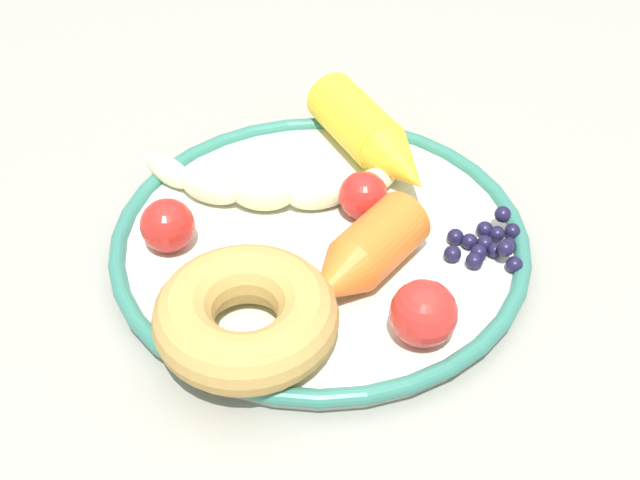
{
  "coord_description": "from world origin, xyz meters",
  "views": [
    {
      "loc": [
        -0.12,
        -0.53,
        1.19
      ],
      "look_at": [
        -0.02,
        -0.04,
        0.75
      ],
      "focal_mm": 52.73,
      "sensor_mm": 36.0,
      "label": 1
    }
  ],
  "objects_px": {
    "donut": "(246,317)",
    "tomato_far": "(424,314)",
    "plate": "(320,243)",
    "carrot_orange": "(361,258)",
    "tomato_mid": "(363,196)",
    "dining_table": "(338,304)",
    "blueberry_pile": "(487,243)",
    "carrot_yellow": "(374,140)",
    "tomato_near": "(168,226)",
    "banana": "(265,187)"
  },
  "relations": [
    {
      "from": "dining_table",
      "to": "donut",
      "type": "xyz_separation_m",
      "value": [
        -0.09,
        -0.13,
        0.13
      ]
    },
    {
      "from": "dining_table",
      "to": "tomato_near",
      "type": "bearing_deg",
      "value": -166.56
    },
    {
      "from": "dining_table",
      "to": "blueberry_pile",
      "type": "relative_size",
      "value": 16.21
    },
    {
      "from": "donut",
      "to": "blueberry_pile",
      "type": "bearing_deg",
      "value": 16.01
    },
    {
      "from": "carrot_orange",
      "to": "tomato_mid",
      "type": "xyz_separation_m",
      "value": [
        0.02,
        0.07,
        -0.0
      ]
    },
    {
      "from": "blueberry_pile",
      "to": "tomato_far",
      "type": "relative_size",
      "value": 1.4
    },
    {
      "from": "plate",
      "to": "tomato_near",
      "type": "distance_m",
      "value": 0.11
    },
    {
      "from": "banana",
      "to": "carrot_yellow",
      "type": "xyz_separation_m",
      "value": [
        0.09,
        0.03,
        0.01
      ]
    },
    {
      "from": "dining_table",
      "to": "plate",
      "type": "bearing_deg",
      "value": -117.97
    },
    {
      "from": "carrot_yellow",
      "to": "tomato_far",
      "type": "height_order",
      "value": "same"
    },
    {
      "from": "carrot_orange",
      "to": "tomato_near",
      "type": "distance_m",
      "value": 0.14
    },
    {
      "from": "dining_table",
      "to": "plate",
      "type": "relative_size",
      "value": 3.3
    },
    {
      "from": "tomato_mid",
      "to": "dining_table",
      "type": "bearing_deg",
      "value": 117.86
    },
    {
      "from": "dining_table",
      "to": "tomato_mid",
      "type": "distance_m",
      "value": 0.13
    },
    {
      "from": "banana",
      "to": "tomato_far",
      "type": "relative_size",
      "value": 4.5
    },
    {
      "from": "dining_table",
      "to": "blueberry_pile",
      "type": "distance_m",
      "value": 0.17
    },
    {
      "from": "plate",
      "to": "tomato_far",
      "type": "height_order",
      "value": "tomato_far"
    },
    {
      "from": "donut",
      "to": "tomato_far",
      "type": "xyz_separation_m",
      "value": [
        0.11,
        -0.02,
        0.0
      ]
    },
    {
      "from": "plate",
      "to": "carrot_yellow",
      "type": "distance_m",
      "value": 0.1
    },
    {
      "from": "dining_table",
      "to": "tomato_near",
      "type": "xyz_separation_m",
      "value": [
        -0.13,
        -0.03,
        0.13
      ]
    },
    {
      "from": "donut",
      "to": "carrot_orange",
      "type": "bearing_deg",
      "value": 24.72
    },
    {
      "from": "dining_table",
      "to": "tomato_mid",
      "type": "bearing_deg",
      "value": -62.14
    },
    {
      "from": "donut",
      "to": "blueberry_pile",
      "type": "height_order",
      "value": "donut"
    },
    {
      "from": "dining_table",
      "to": "tomato_mid",
      "type": "relative_size",
      "value": 27.47
    },
    {
      "from": "tomato_near",
      "to": "tomato_mid",
      "type": "distance_m",
      "value": 0.14
    },
    {
      "from": "plate",
      "to": "carrot_orange",
      "type": "relative_size",
      "value": 2.81
    },
    {
      "from": "carrot_yellow",
      "to": "tomato_mid",
      "type": "height_order",
      "value": "carrot_yellow"
    },
    {
      "from": "carrot_yellow",
      "to": "tomato_far",
      "type": "relative_size",
      "value": 3.38
    },
    {
      "from": "plate",
      "to": "tomato_far",
      "type": "xyz_separation_m",
      "value": [
        0.05,
        -0.1,
        0.02
      ]
    },
    {
      "from": "blueberry_pile",
      "to": "tomato_near",
      "type": "distance_m",
      "value": 0.22
    },
    {
      "from": "donut",
      "to": "tomato_far",
      "type": "height_order",
      "value": "tomato_far"
    },
    {
      "from": "plate",
      "to": "carrot_orange",
      "type": "distance_m",
      "value": 0.05
    },
    {
      "from": "dining_table",
      "to": "tomato_mid",
      "type": "xyz_separation_m",
      "value": [
        0.01,
        -0.02,
        0.13
      ]
    },
    {
      "from": "carrot_orange",
      "to": "donut",
      "type": "distance_m",
      "value": 0.09
    },
    {
      "from": "blueberry_pile",
      "to": "tomato_mid",
      "type": "distance_m",
      "value": 0.09
    },
    {
      "from": "donut",
      "to": "tomato_far",
      "type": "bearing_deg",
      "value": -10.51
    },
    {
      "from": "tomato_mid",
      "to": "tomato_near",
      "type": "bearing_deg",
      "value": -176.96
    },
    {
      "from": "dining_table",
      "to": "banana",
      "type": "bearing_deg",
      "value": 172.87
    },
    {
      "from": "tomato_mid",
      "to": "plate",
      "type": "bearing_deg",
      "value": -149.23
    },
    {
      "from": "banana",
      "to": "tomato_mid",
      "type": "relative_size",
      "value": 5.43
    },
    {
      "from": "dining_table",
      "to": "plate",
      "type": "xyz_separation_m",
      "value": [
        -0.02,
        -0.04,
        0.11
      ]
    },
    {
      "from": "carrot_yellow",
      "to": "donut",
      "type": "relative_size",
      "value": 1.25
    },
    {
      "from": "carrot_yellow",
      "to": "plate",
      "type": "bearing_deg",
      "value": -125.19
    },
    {
      "from": "banana",
      "to": "blueberry_pile",
      "type": "relative_size",
      "value": 3.2
    },
    {
      "from": "banana",
      "to": "tomato_near",
      "type": "height_order",
      "value": "tomato_near"
    },
    {
      "from": "dining_table",
      "to": "tomato_far",
      "type": "distance_m",
      "value": 0.2
    },
    {
      "from": "carrot_orange",
      "to": "donut",
      "type": "bearing_deg",
      "value": -155.28
    },
    {
      "from": "plate",
      "to": "tomato_mid",
      "type": "relative_size",
      "value": 8.33
    },
    {
      "from": "plate",
      "to": "carrot_yellow",
      "type": "bearing_deg",
      "value": 54.81
    },
    {
      "from": "carrot_yellow",
      "to": "tomato_mid",
      "type": "distance_m",
      "value": 0.06
    }
  ]
}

